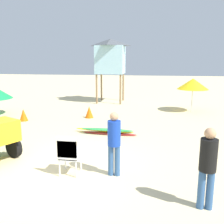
% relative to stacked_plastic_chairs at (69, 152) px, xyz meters
% --- Properties ---
extents(ground, '(80.00, 80.00, 0.00)m').
position_rel_stacked_plastic_chairs_xyz_m(ground, '(-0.42, 0.46, -0.60)').
color(ground, beige).
extents(stacked_plastic_chairs, '(0.48, 0.48, 1.02)m').
position_rel_stacked_plastic_chairs_xyz_m(stacked_plastic_chairs, '(0.00, 0.00, 0.00)').
color(stacked_plastic_chairs, silver).
rests_on(stacked_plastic_chairs, ground).
extents(surfboard_pile, '(2.48, 0.59, 0.24)m').
position_rel_stacked_plastic_chairs_xyz_m(surfboard_pile, '(0.31, 3.61, -0.49)').
color(surfboard_pile, red).
rests_on(surfboard_pile, ground).
extents(lifeguard_near_left, '(0.32, 0.32, 1.62)m').
position_rel_stacked_plastic_chairs_xyz_m(lifeguard_near_left, '(3.06, -0.98, 0.32)').
color(lifeguard_near_left, '#33598C').
rests_on(lifeguard_near_left, ground).
extents(lifeguard_near_center, '(0.32, 0.32, 1.61)m').
position_rel_stacked_plastic_chairs_xyz_m(lifeguard_near_center, '(1.11, 0.17, 0.32)').
color(lifeguard_near_center, '#33598C').
rests_on(lifeguard_near_center, ground).
extents(lifeguard_tower, '(1.98, 1.98, 4.17)m').
position_rel_stacked_plastic_chairs_xyz_m(lifeguard_tower, '(-0.81, 11.10, 2.44)').
color(lifeguard_tower, olive).
rests_on(lifeguard_tower, ground).
extents(beach_umbrella_mid, '(1.69, 1.69, 1.83)m').
position_rel_stacked_plastic_chairs_xyz_m(beach_umbrella_mid, '(4.17, 8.68, 0.93)').
color(beach_umbrella_mid, beige).
rests_on(beach_umbrella_mid, ground).
extents(traffic_cone_near, '(0.40, 0.40, 0.57)m').
position_rel_stacked_plastic_chairs_xyz_m(traffic_cone_near, '(-3.97, 5.13, -0.32)').
color(traffic_cone_near, orange).
rests_on(traffic_cone_near, ground).
extents(traffic_cone_far, '(0.41, 0.41, 0.58)m').
position_rel_stacked_plastic_chairs_xyz_m(traffic_cone_far, '(-1.07, 6.25, -0.31)').
color(traffic_cone_far, orange).
rests_on(traffic_cone_far, ground).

